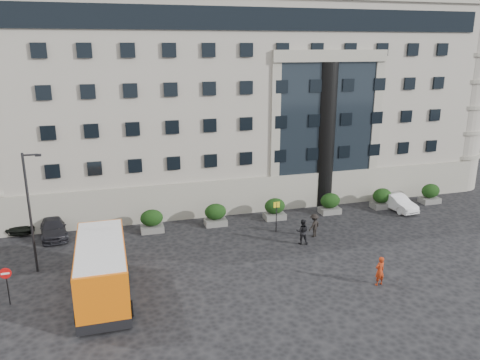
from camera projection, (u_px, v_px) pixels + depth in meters
The scene contains 20 objects.
ground at pixel (225, 268), 31.28m from camera, with size 120.00×120.00×0.00m, color black.
civic_building at pixel (228, 97), 50.70m from camera, with size 44.00×24.00×18.00m, color #A69F93.
entrance_column at pixel (325, 136), 42.18m from camera, with size 1.80×1.80×13.00m, color black.
hedge_a at pixel (152, 221), 37.16m from camera, with size 1.80×1.26×1.84m.
hedge_b at pixel (215, 214), 38.54m from camera, with size 1.80×1.26×1.84m.
hedge_c at pixel (275, 209), 39.92m from camera, with size 1.80×1.26×1.84m.
hedge_d at pixel (330, 203), 41.30m from camera, with size 1.80×1.26×1.84m.
hedge_e at pixel (382, 198), 42.68m from camera, with size 1.80×1.26×1.84m.
hedge_f at pixel (430, 193), 44.06m from camera, with size 1.80×1.26×1.84m.
street_lamp at pixel (30, 209), 29.67m from camera, with size 1.16×0.18×8.00m.
bus_stop_sign at pixel (276, 212), 36.88m from camera, with size 0.50×0.08×2.52m.
no_entry_sign at pixel (6, 279), 26.41m from camera, with size 0.64×0.16×2.32m.
minibus at pixel (102, 268), 27.23m from camera, with size 3.04×8.06×3.36m.
red_truck at pixel (13, 202), 39.56m from camera, with size 2.98×5.93×3.13m.
parked_car_c at pixel (53, 228), 36.43m from camera, with size 1.92×4.72×1.37m, color black.
parked_car_d at pixel (26, 219), 38.21m from camera, with size 2.27×4.92×1.37m, color black.
white_taxi at pixel (397, 202), 42.29m from camera, with size 1.50×4.30×1.42m, color white.
pedestrian_a at pixel (380, 271), 28.85m from camera, with size 0.69×0.45×1.89m, color #9C2A0F.
pedestrian_b at pixel (302, 232), 34.87m from camera, with size 0.95×0.74×1.95m, color black.
pedestrian_c at pixel (314, 225), 36.23m from camera, with size 1.20×0.69×1.86m, color black.
Camera 1 is at (-6.87, -27.60, 14.33)m, focal length 35.00 mm.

